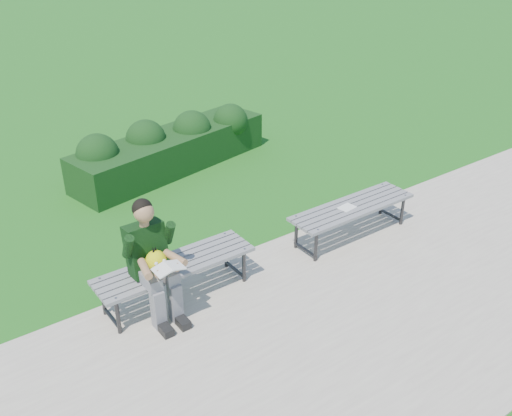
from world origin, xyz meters
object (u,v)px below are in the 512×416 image
(bench_right, at_px, (352,209))
(bench_left, at_px, (175,267))
(seated_boy, at_px, (152,257))
(paper_sheet, at_px, (347,207))
(hedge, at_px, (169,146))

(bench_right, bearing_deg, bench_left, 176.37)
(bench_left, relative_size, seated_boy, 1.37)
(bench_left, height_order, bench_right, same)
(paper_sheet, bearing_deg, seated_boy, 178.57)
(hedge, height_order, seated_boy, seated_boy)
(bench_right, height_order, seated_boy, seated_boy)
(hedge, height_order, bench_left, hedge)
(hedge, height_order, bench_right, hedge)
(seated_boy, distance_m, paper_sheet, 2.73)
(hedge, height_order, paper_sheet, hedge)
(hedge, relative_size, paper_sheet, 15.23)
(hedge, bearing_deg, seated_boy, -120.50)
(bench_right, bearing_deg, seated_boy, 178.62)
(seated_boy, bearing_deg, bench_left, 17.06)
(bench_left, bearing_deg, seated_boy, -162.94)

